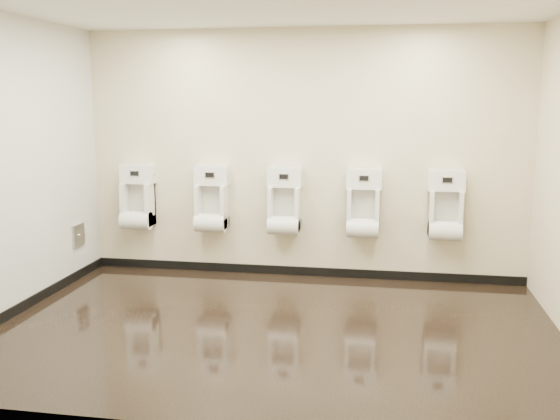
# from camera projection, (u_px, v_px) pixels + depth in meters

# --- Properties ---
(ground) EXTENTS (5.00, 3.50, 0.00)m
(ground) POSITION_uv_depth(u_px,v_px,m) (275.00, 329.00, 5.57)
(ground) COLOR black
(ground) RESTS_ON ground
(ceiling) EXTENTS (5.00, 3.50, 0.00)m
(ceiling) POSITION_uv_depth(u_px,v_px,m) (274.00, 2.00, 5.08)
(ceiling) COLOR silver
(back_wall) EXTENTS (5.00, 0.02, 2.80)m
(back_wall) POSITION_uv_depth(u_px,v_px,m) (302.00, 155.00, 7.02)
(back_wall) COLOR beige
(back_wall) RESTS_ON ground
(front_wall) EXTENTS (5.00, 0.02, 2.80)m
(front_wall) POSITION_uv_depth(u_px,v_px,m) (221.00, 208.00, 3.63)
(front_wall) COLOR beige
(front_wall) RESTS_ON ground
(left_wall) EXTENTS (0.02, 3.50, 2.80)m
(left_wall) POSITION_uv_depth(u_px,v_px,m) (8.00, 168.00, 5.75)
(left_wall) COLOR beige
(left_wall) RESTS_ON ground
(tile_overlay_left) EXTENTS (0.01, 3.50, 2.80)m
(tile_overlay_left) POSITION_uv_depth(u_px,v_px,m) (9.00, 168.00, 5.74)
(tile_overlay_left) COLOR silver
(tile_overlay_left) RESTS_ON ground
(skirting_back) EXTENTS (5.00, 0.02, 0.10)m
(skirting_back) POSITION_uv_depth(u_px,v_px,m) (301.00, 271.00, 7.25)
(skirting_back) COLOR black
(skirting_back) RESTS_ON ground
(skirting_left) EXTENTS (0.02, 3.50, 0.10)m
(skirting_left) POSITION_uv_depth(u_px,v_px,m) (20.00, 308.00, 5.98)
(skirting_left) COLOR black
(skirting_left) RESTS_ON ground
(access_panel) EXTENTS (0.04, 0.25, 0.25)m
(access_panel) POSITION_uv_depth(u_px,v_px,m) (78.00, 235.00, 7.06)
(access_panel) COLOR #9E9EA3
(access_panel) RESTS_ON left_wall
(urinal_0) EXTENTS (0.40, 0.30, 0.74)m
(urinal_0) POSITION_uv_depth(u_px,v_px,m) (138.00, 202.00, 7.32)
(urinal_0) COLOR silver
(urinal_0) RESTS_ON back_wall
(urinal_1) EXTENTS (0.40, 0.30, 0.74)m
(urinal_1) POSITION_uv_depth(u_px,v_px,m) (212.00, 204.00, 7.17)
(urinal_1) COLOR silver
(urinal_1) RESTS_ON back_wall
(urinal_2) EXTENTS (0.40, 0.30, 0.74)m
(urinal_2) POSITION_uv_depth(u_px,v_px,m) (284.00, 206.00, 7.03)
(urinal_2) COLOR silver
(urinal_2) RESTS_ON back_wall
(urinal_3) EXTENTS (0.40, 0.30, 0.74)m
(urinal_3) POSITION_uv_depth(u_px,v_px,m) (363.00, 208.00, 6.88)
(urinal_3) COLOR silver
(urinal_3) RESTS_ON back_wall
(urinal_4) EXTENTS (0.40, 0.30, 0.74)m
(urinal_4) POSITION_uv_depth(u_px,v_px,m) (445.00, 211.00, 6.73)
(urinal_4) COLOR silver
(urinal_4) RESTS_ON back_wall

